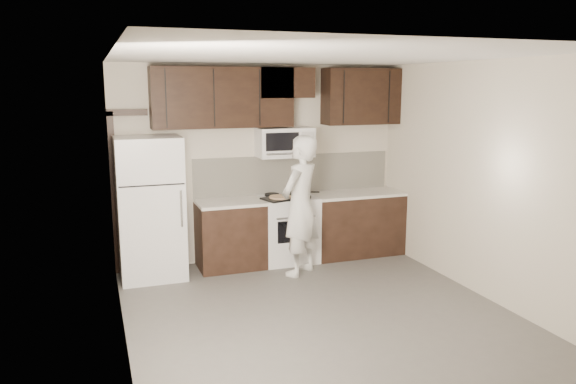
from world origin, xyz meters
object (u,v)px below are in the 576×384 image
microwave (285,142)px  person (300,206)px  stove (288,229)px  refrigerator (150,208)px

microwave → person: microwave is taller
stove → microwave: (-0.00, 0.12, 1.19)m
microwave → refrigerator: size_ratio=0.42×
microwave → person: 1.01m
refrigerator → person: bearing=-15.8°
microwave → person: bearing=-92.5°
microwave → stove: bearing=-89.9°
stove → person: (-0.03, -0.56, 0.44)m
stove → refrigerator: bearing=-178.5°
microwave → person: size_ratio=0.42×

